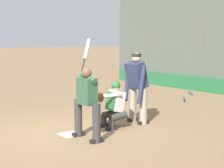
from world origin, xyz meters
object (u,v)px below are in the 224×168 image
at_px(spare_bat_near_backstop, 191,94).
at_px(spare_bat_third_base_side, 184,99).
at_px(batter_at_plate, 87,101).
at_px(umpire_home, 137,86).
at_px(catcher_behind_plate, 113,104).

xyz_separation_m(spare_bat_near_backstop, spare_bat_third_base_side, (-0.72, 1.19, -0.00)).
xyz_separation_m(batter_at_plate, umpire_home, (0.53, -1.79, 0.12)).
height_order(catcher_behind_plate, spare_bat_third_base_side, catcher_behind_plate).
height_order(batter_at_plate, catcher_behind_plate, batter_at_plate).
height_order(umpire_home, spare_bat_third_base_side, umpire_home).
distance_m(batter_at_plate, spare_bat_third_base_side, 5.85).
bearing_deg(umpire_home, spare_bat_near_backstop, -62.25).
bearing_deg(spare_bat_near_backstop, batter_at_plate, -26.15).
bearing_deg(catcher_behind_plate, spare_bat_near_backstop, -58.04).
height_order(catcher_behind_plate, spare_bat_near_backstop, catcher_behind_plate).
bearing_deg(spare_bat_near_backstop, catcher_behind_plate, -26.25).
bearing_deg(umpire_home, spare_bat_third_base_side, -63.86).
bearing_deg(spare_bat_near_backstop, umpire_home, -23.48).
distance_m(batter_at_plate, umpire_home, 1.88).
bearing_deg(batter_at_plate, spare_bat_near_backstop, -67.19).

